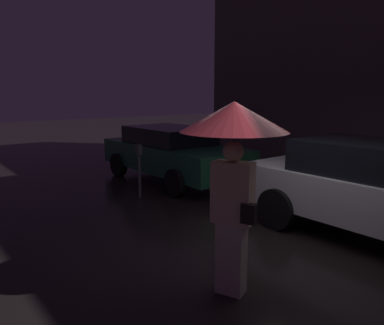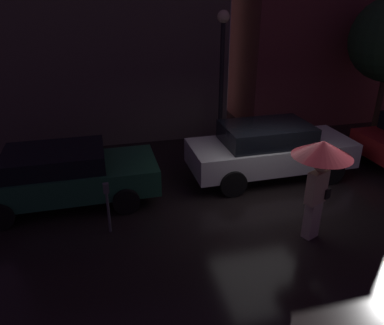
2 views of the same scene
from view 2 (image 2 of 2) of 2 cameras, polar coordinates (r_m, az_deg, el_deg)
The scene contains 7 objects.
ground_plane at distance 9.67m, azimuth 11.95°, elevation -6.19°, with size 60.00×60.00×0.00m, color black.
building_facade_left at distance 13.94m, azimuth -12.93°, elevation 19.72°, with size 7.90×3.00×7.63m.
parked_car_green at distance 9.74m, azimuth -19.06°, elevation -1.76°, with size 4.52×2.03×1.42m.
parked_car_white at distance 10.76m, azimuth 11.73°, elevation 2.04°, with size 4.63×2.00×1.56m.
pedestrian_with_umbrella at distance 7.85m, azimuth 19.07°, elevation 0.20°, with size 1.20×1.20×2.23m.
parking_meter at distance 8.27m, azimuth -12.75°, elevation -5.93°, with size 0.12×0.10×1.20m.
street_lamp_near at distance 12.19m, azimuth 4.60°, elevation 15.32°, with size 0.38×0.38×4.37m.
Camera 2 is at (-3.90, -7.39, 4.86)m, focal length 35.00 mm.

